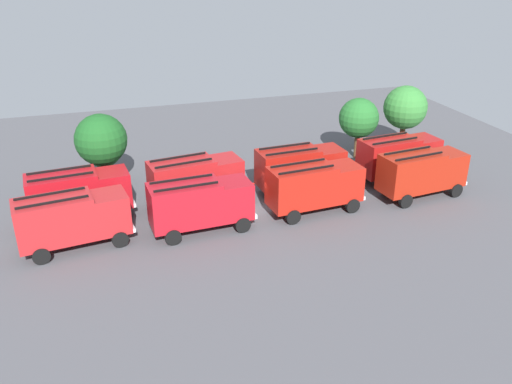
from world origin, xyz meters
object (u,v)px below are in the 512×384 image
Objects in this scene: fire_truck_4 at (79,193)px; firefighter_1 at (407,154)px; fire_truck_0 at (72,218)px; firefighter_0 at (328,164)px; fire_truck_2 at (314,185)px; traffic_cone_1 at (200,189)px; fire_truck_7 at (399,156)px; tree_2 at (359,118)px; fire_truck_5 at (195,178)px; tree_3 at (405,108)px; fire_truck_6 at (300,167)px; tree_0 at (101,140)px; firefighter_3 at (18,223)px; tree_1 at (103,149)px; fire_truck_3 at (422,171)px; fire_truck_1 at (200,203)px; firefighter_4 at (253,192)px; traffic_cone_0 at (168,191)px; firefighter_2 at (173,180)px.

fire_truck_4 is 4.63× the size of firefighter_1.
firefighter_0 is at bearing 9.05° from fire_truck_0.
fire_truck_2 is 13.80m from firefighter_1.
fire_truck_4 is at bearing -167.66° from traffic_cone_1.
fire_truck_7 is 6.08m from tree_2.
firefighter_1 reaches higher than traffic_cone_1.
fire_truck_5 is 2.79m from traffic_cone_1.
fire_truck_7 is 5.96m from firefighter_0.
tree_3 reaches higher than traffic_cone_1.
traffic_cone_1 is (-7.71, 2.15, -1.84)m from fire_truck_6.
firefighter_1 is (2.86, 3.00, -1.27)m from fire_truck_7.
fire_truck_2 is 12.67m from tree_2.
firefighter_1 is 19.45m from traffic_cone_1.
tree_0 reaches higher than traffic_cone_1.
firefighter_3 is 9.84m from tree_1.
fire_truck_5 is at bearing 160.83° from fire_truck_3.
fire_truck_7 is 29.92m from firefighter_3.
fire_truck_5 is (0.56, 4.29, 0.00)m from fire_truck_1.
fire_truck_2 is 4.52× the size of firefighter_4.
tree_0 is 1.00× the size of tree_3.
traffic_cone_0 is (7.11, 6.37, -1.78)m from fire_truck_0.
fire_truck_0 is at bearing -148.03° from traffic_cone_1.
fire_truck_6 is 9.94m from tree_2.
fire_truck_0 is at bearing -163.60° from fire_truck_5.
tree_0 is at bearing 153.21° from fire_truck_3.
firefighter_2 is 0.28× the size of tree_0.
fire_truck_5 is 8.74m from tree_1.
fire_truck_4 is at bearing 148.42° from fire_truck_1.
traffic_cone_0 is at bearing -170.13° from tree_2.
fire_truck_7 is at bearing -152.20° from firefighter_3.
fire_truck_0 is 1.02× the size of fire_truck_1.
fire_truck_4 is 1.00× the size of fire_truck_7.
firefighter_4 is at bearing -171.47° from fire_truck_6.
fire_truck_3 reaches higher than firefighter_3.
fire_truck_0 is 4.58× the size of firefighter_4.
tree_1 is at bearing 88.05° from firefighter_0.
firefighter_2 is at bearing 105.87° from fire_truck_5.
firefighter_1 is 0.98× the size of firefighter_4.
fire_truck_7 is at bearing -124.10° from tree_3.
fire_truck_3 is 7.39m from firefighter_1.
fire_truck_1 is 1.16× the size of tree_3.
firefighter_4 is at bearing -157.96° from tree_3.
firefighter_0 is 2.78× the size of traffic_cone_1.
tree_0 is (-6.45, 4.90, 2.12)m from fire_truck_5.
traffic_cone_0 is at bearing 14.30° from fire_truck_4.
fire_truck_4 is at bearing -168.71° from tree_3.
fire_truck_5 is 1.18× the size of tree_3.
firefighter_2 is (-13.34, 0.50, 0.01)m from firefighter_0.
firefighter_1 is at bearing -147.19° from firefighter_3.
fire_truck_2 is at bearing -0.60° from fire_truck_1.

